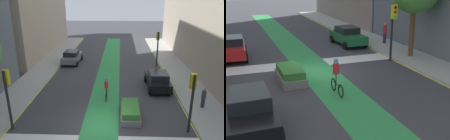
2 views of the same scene
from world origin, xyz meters
TOP-DOWN VIEW (x-y plane):
  - ground_plane at (0.00, 0.00)m, footprint 120.00×120.00m
  - bike_lane_paint at (-0.09, 0.00)m, footprint 2.40×60.00m
  - curb_stripe_left at (-6.00, 0.00)m, footprint 0.16×60.00m
  - sidewalk_right at (7.50, 0.00)m, footprint 3.00×60.00m
  - curb_stripe_right at (6.00, 0.00)m, footprint 0.16×60.00m
  - traffic_signal_near_right at (5.49, -0.36)m, footprint 0.35×0.52m
  - traffic_signal_near_left at (-5.66, -0.51)m, footprint 0.35×0.52m
  - traffic_signal_far_right at (5.56, 13.21)m, footprint 0.35×0.52m
  - car_black_right_far at (4.62, 6.38)m, footprint 2.10×4.24m
  - car_grey_left_far at (-4.85, 13.92)m, footprint 2.14×4.26m
  - cyclist_in_lane at (0.07, 3.89)m, footprint 0.32×1.73m
  - pedestrian_sidewalk_right_a at (7.39, 2.54)m, footprint 0.34×0.34m
  - median_planter at (1.91, 1.24)m, footprint 1.33×2.86m

SIDE VIEW (x-z plane):
  - ground_plane at x=0.00m, z-range 0.00..0.00m
  - bike_lane_paint at x=-0.09m, z-range 0.00..0.01m
  - curb_stripe_left at x=-6.00m, z-range 0.00..0.01m
  - curb_stripe_right at x=6.00m, z-range 0.00..0.01m
  - sidewalk_right at x=7.50m, z-range 0.00..0.15m
  - median_planter at x=1.91m, z-range -0.02..0.83m
  - car_black_right_far at x=4.62m, z-range 0.02..1.59m
  - car_grey_left_far at x=-4.85m, z-range 0.02..1.59m
  - pedestrian_sidewalk_right_a at x=7.39m, z-range 0.16..1.68m
  - cyclist_in_lane at x=0.07m, z-range 0.04..1.90m
  - traffic_signal_near_right at x=5.49m, z-range 0.78..4.59m
  - traffic_signal_near_left at x=-5.66m, z-range 0.81..4.77m
  - traffic_signal_far_right at x=5.56m, z-range 0.83..4.90m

